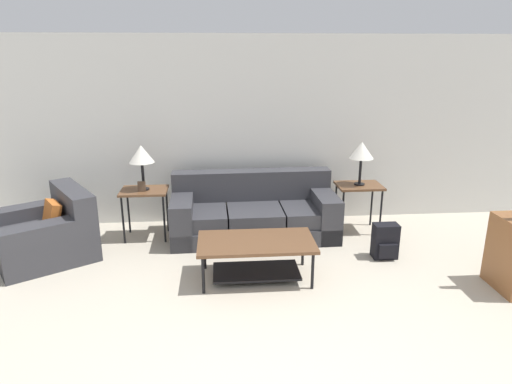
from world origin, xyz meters
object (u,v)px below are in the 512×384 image
couch (254,214)px  table_lamp_right (362,151)px  armchair (47,234)px  backpack (385,242)px  table_lamp_left (141,155)px  coffee_table (256,250)px  side_table_left (144,195)px  side_table_right (359,190)px

couch → table_lamp_right: table_lamp_right is taller
armchair → backpack: bearing=-5.2°
table_lamp_left → table_lamp_right: size_ratio=1.00×
couch → armchair: size_ratio=1.52×
coffee_table → table_lamp_left: (-1.35, 1.27, 0.79)m
backpack → armchair: bearing=174.8°
side_table_left → table_lamp_right: bearing=-0.0°
coffee_table → table_lamp_right: size_ratio=2.13×
armchair → side_table_right: (3.93, 0.51, 0.30)m
side_table_right → table_lamp_right: table_lamp_right is taller
couch → side_table_right: 1.45m
coffee_table → side_table_left: side_table_left is taller
side_table_right → coffee_table: bearing=-139.6°
armchair → backpack: size_ratio=3.39×
coffee_table → side_table_right: (1.49, 1.27, 0.26)m
coffee_table → side_table_right: size_ratio=1.89×
side_table_left → backpack: bearing=-16.7°
armchair → side_table_right: 3.98m
armchair → side_table_left: size_ratio=2.17×
side_table_right → couch: bearing=-178.7°
coffee_table → side_table_right: 1.98m
side_table_right → armchair: bearing=-172.6°
side_table_left → armchair: bearing=-155.0°
table_lamp_right → backpack: 1.27m
table_lamp_left → table_lamp_right: 2.85m
couch → table_lamp_right: size_ratio=3.74×
table_lamp_left → backpack: bearing=-16.7°
coffee_table → table_lamp_left: size_ratio=2.13×
couch → armchair: 2.55m
side_table_left → side_table_right: bearing=0.0°
armchair → coffee_table: 2.56m
armchair → side_table_left: 1.24m
side_table_right → backpack: 0.96m
coffee_table → table_lamp_left: bearing=136.8°
couch → side_table_right: size_ratio=3.30×
side_table_right → backpack: side_table_right is taller
backpack → table_lamp_right: bearing=95.2°
couch → armchair: (-2.51, -0.48, -0.01)m
side_table_left → table_lamp_right: (2.85, -0.00, 0.53)m
table_lamp_left → armchair: bearing=-155.0°
couch → table_lamp_left: table_lamp_left is taller
couch → coffee_table: 1.24m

